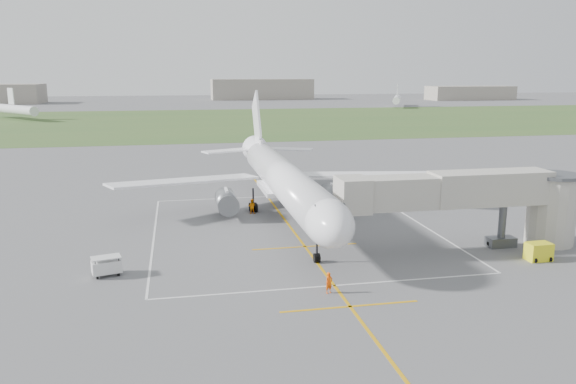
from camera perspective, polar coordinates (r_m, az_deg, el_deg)
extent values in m
plane|color=#58585B|center=(62.17, -0.33, -2.83)|extent=(700.00, 700.00, 0.00)
cube|color=#365726|center=(190.01, -7.84, 7.13)|extent=(700.00, 120.00, 0.02)
cube|color=#CF930C|center=(57.45, 0.62, -4.08)|extent=(0.25, 60.00, 0.01)
cube|color=#CF930C|center=(40.12, 6.32, -11.48)|extent=(10.00, 0.25, 0.01)
cube|color=#CF930C|center=(52.78, 1.74, -5.56)|extent=(10.00, 0.25, 0.01)
cube|color=silver|center=(73.66, -2.10, -0.47)|extent=(28.00, 0.20, 0.01)
cube|color=silver|center=(43.65, 4.72, -9.45)|extent=(28.00, 0.20, 0.01)
cube|color=silver|center=(57.33, -13.46, -4.46)|extent=(0.20, 32.00, 0.01)
cube|color=silver|center=(62.64, 13.08, -3.03)|extent=(0.20, 32.00, 0.01)
cylinder|color=white|center=(61.17, -0.33, 1.24)|extent=(3.80, 36.00, 3.80)
ellipsoid|color=white|center=(44.07, 4.11, -3.08)|extent=(3.80, 7.22, 3.80)
cube|color=black|center=(42.97, 4.45, -2.03)|extent=(2.40, 1.60, 0.99)
cone|color=white|center=(81.07, -3.09, 4.19)|extent=(3.80, 6.00, 3.80)
cube|color=white|center=(69.68, 7.24, 1.77)|extent=(17.93, 11.24, 1.23)
cube|color=white|center=(66.16, -10.30, 1.12)|extent=(17.93, 11.24, 1.23)
cube|color=white|center=(64.37, -0.84, 0.38)|extent=(4.20, 8.00, 0.50)
cube|color=white|center=(81.28, -3.19, 7.26)|extent=(0.30, 7.89, 8.65)
cube|color=white|center=(79.43, -2.94, 4.97)|extent=(0.35, 5.00, 1.20)
cube|color=white|center=(81.44, -0.13, 4.39)|extent=(7.85, 5.03, 0.20)
cube|color=white|center=(80.26, -6.04, 4.20)|extent=(7.85, 5.03, 0.20)
cylinder|color=slate|center=(65.49, 4.59, -0.39)|extent=(2.30, 4.20, 2.30)
cube|color=white|center=(65.04, 4.67, 0.24)|extent=(0.25, 2.40, 1.20)
cylinder|color=slate|center=(63.30, -6.28, -0.87)|extent=(2.30, 4.20, 2.30)
cube|color=white|center=(62.84, -6.27, -0.21)|extent=(0.25, 2.40, 1.20)
cylinder|color=black|center=(48.22, 2.95, -5.68)|extent=(0.18, 0.18, 2.60)
cylinder|color=black|center=(48.48, 2.82, -6.71)|extent=(0.28, 0.80, 0.80)
cylinder|color=black|center=(48.53, 3.07, -6.69)|extent=(0.28, 0.80, 0.80)
cylinder|color=black|center=(66.70, 1.38, -0.57)|extent=(0.22, 0.22, 2.80)
cylinder|color=black|center=(66.51, 1.21, -1.42)|extent=(0.32, 0.96, 0.96)
cylinder|color=black|center=(66.63, 1.68, -1.40)|extent=(0.32, 0.96, 0.96)
cylinder|color=black|center=(67.18, 1.08, -1.28)|extent=(0.32, 0.96, 0.96)
cylinder|color=black|center=(67.30, 1.55, -1.26)|extent=(0.32, 0.96, 0.96)
cylinder|color=black|center=(65.70, -3.56, -0.79)|extent=(0.22, 0.22, 2.80)
cylinder|color=black|center=(65.54, -3.75, -1.65)|extent=(0.32, 0.96, 0.96)
cylinder|color=black|center=(65.61, -3.27, -1.62)|extent=(0.32, 0.96, 0.96)
cylinder|color=black|center=(66.21, -3.83, -1.51)|extent=(0.32, 0.96, 0.96)
cylinder|color=black|center=(66.28, -3.35, -1.48)|extent=(0.32, 0.96, 0.96)
cube|color=#A59F95|center=(50.43, 11.29, -0.06)|extent=(11.09, 2.90, 2.80)
cube|color=#A59F95|center=(54.32, 19.82, 0.43)|extent=(11.09, 3.10, 3.00)
cube|color=#A59F95|center=(48.95, 6.58, -0.27)|extent=(2.60, 3.40, 3.00)
cylinder|color=#4F5256|center=(55.91, 20.92, -3.13)|extent=(0.70, 0.70, 4.20)
cube|color=#4F5256|center=(56.34, 20.79, -4.75)|extent=(2.60, 1.40, 0.90)
cylinder|color=#A59F95|center=(58.44, 25.16, -1.74)|extent=(4.40, 4.40, 6.40)
cylinder|color=#4F5256|center=(57.79, 25.46, 1.54)|extent=(5.00, 5.00, 0.30)
cylinder|color=black|center=(55.85, 19.91, -4.94)|extent=(0.70, 0.30, 0.70)
cylinder|color=black|center=(56.90, 21.64, -4.76)|extent=(0.70, 0.30, 0.70)
cube|color=yellow|center=(53.48, 24.11, -5.54)|extent=(2.12, 1.41, 1.56)
cylinder|color=black|center=(52.78, 23.80, -6.37)|extent=(0.22, 0.46, 0.46)
cylinder|color=black|center=(53.65, 25.05, -6.19)|extent=(0.22, 0.46, 0.46)
cube|color=silver|center=(47.58, -17.95, -7.20)|extent=(2.52, 1.87, 0.99)
cube|color=silver|center=(47.34, -18.01, -6.33)|extent=(2.52, 1.87, 0.07)
cylinder|color=black|center=(46.92, -18.97, -7.31)|extent=(0.07, 0.07, 1.17)
cylinder|color=black|center=(47.13, -16.78, -7.08)|extent=(0.07, 0.07, 1.17)
cylinder|color=black|center=(47.94, -19.13, -6.91)|extent=(0.07, 0.07, 1.17)
cylinder|color=black|center=(48.14, -16.99, -6.69)|extent=(0.07, 0.07, 1.17)
cylinder|color=black|center=(47.22, -18.80, -8.16)|extent=(0.25, 0.39, 0.36)
cylinder|color=black|center=(47.41, -16.84, -7.95)|extent=(0.25, 0.39, 0.36)
cylinder|color=black|center=(48.15, -18.96, -7.78)|extent=(0.25, 0.39, 0.36)
cylinder|color=black|center=(48.34, -17.04, -7.57)|extent=(0.25, 0.39, 0.36)
imported|color=#FA5307|center=(41.97, 4.19, -9.18)|extent=(0.69, 0.57, 1.60)
imported|color=orange|center=(64.75, -3.70, -1.46)|extent=(1.00, 0.87, 1.74)
cube|color=gray|center=(343.01, -2.68, 10.39)|extent=(60.00, 20.00, 12.00)
cube|color=gray|center=(353.54, 18.01, 9.55)|extent=(50.00, 18.00, 8.00)
cylinder|color=white|center=(216.83, -26.23, 7.54)|extent=(22.37, 27.08, 3.20)
cube|color=white|center=(216.62, -26.34, 8.72)|extent=(2.72, 3.32, 5.50)
cylinder|color=white|center=(273.31, 11.01, 9.23)|extent=(15.67, 30.63, 3.20)
cube|color=white|center=(273.14, 11.05, 10.17)|extent=(1.87, 3.79, 5.50)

